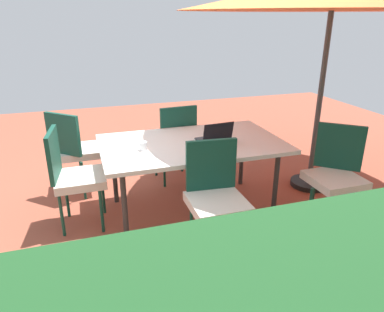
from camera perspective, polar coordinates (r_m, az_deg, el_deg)
name	(u,v)px	position (r m, az deg, el deg)	size (l,w,h in m)	color
ground_plane	(192,209)	(3.94, 0.00, -8.34)	(10.00, 10.00, 0.02)	#9E4C38
dining_table	(192,147)	(3.64, 0.00, 1.46)	(1.82, 1.10, 0.76)	white
chair_east	(73,173)	(3.58, -18.32, -2.64)	(0.48, 0.47, 0.98)	silver
chair_south	(175,139)	(4.36, -2.73, 2.71)	(0.46, 0.48, 0.98)	silver
chair_southeast	(75,148)	(4.27, -18.03, 1.26)	(0.59, 0.59, 0.98)	silver
chair_north	(215,194)	(3.04, 3.72, -5.97)	(0.47, 0.48, 0.98)	silver
chair_northwest	(336,172)	(3.71, 21.80, -2.31)	(0.58, 0.59, 0.98)	silver
laptop	(215,137)	(3.64, 3.64, 3.01)	(0.34, 0.28, 0.21)	#2D2D33
cup	(143,146)	(3.43, -7.72, 1.59)	(0.08, 0.08, 0.08)	white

